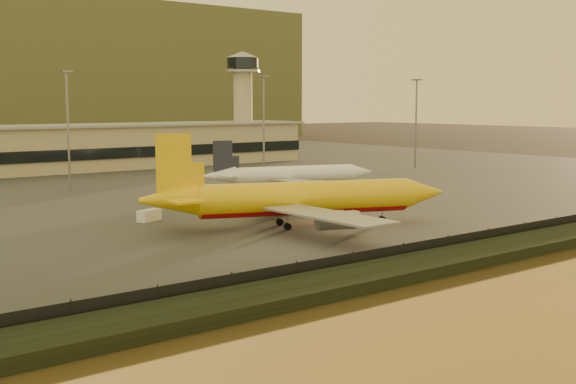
# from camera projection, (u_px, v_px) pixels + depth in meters

# --- Properties ---
(ground) EXTENTS (900.00, 900.00, 0.00)m
(ground) POSITION_uv_depth(u_px,v_px,m) (363.00, 242.00, 98.34)
(ground) COLOR black
(ground) RESTS_ON ground
(embankment) EXTENTS (320.00, 7.00, 1.40)m
(embankment) POSITION_uv_depth(u_px,v_px,m) (463.00, 257.00, 84.95)
(embankment) COLOR black
(embankment) RESTS_ON ground
(tarmac) EXTENTS (320.00, 220.00, 0.20)m
(tarmac) POSITION_uv_depth(u_px,v_px,m) (87.00, 182.00, 172.70)
(tarmac) COLOR #2D2D2D
(tarmac) RESTS_ON ground
(perimeter_fence) EXTENTS (300.00, 0.05, 2.20)m
(perimeter_fence) POSITION_uv_depth(u_px,v_px,m) (437.00, 247.00, 88.00)
(perimeter_fence) COLOR black
(perimeter_fence) RESTS_ON tarmac
(control_tower) EXTENTS (11.20, 11.20, 35.50)m
(control_tower) POSITION_uv_depth(u_px,v_px,m) (243.00, 94.00, 240.94)
(control_tower) COLOR tan
(control_tower) RESTS_ON tarmac
(apron_light_masts) EXTENTS (152.20, 12.20, 25.40)m
(apron_light_masts) POSITION_uv_depth(u_px,v_px,m) (183.00, 117.00, 164.28)
(apron_light_masts) COLOR slate
(apron_light_masts) RESTS_ON tarmac
(dhl_cargo_jet) EXTENTS (45.99, 43.54, 14.28)m
(dhl_cargo_jet) POSITION_uv_depth(u_px,v_px,m) (300.00, 199.00, 108.34)
(dhl_cargo_jet) COLOR #E9B30C
(dhl_cargo_jet) RESTS_ON tarmac
(white_narrowbody_jet) EXTENTS (37.36, 35.55, 10.96)m
(white_narrowbody_jet) POSITION_uv_depth(u_px,v_px,m) (291.00, 175.00, 153.40)
(white_narrowbody_jet) COLOR white
(white_narrowbody_jet) RESTS_ON tarmac
(gse_vehicle_yellow) EXTENTS (3.66, 1.88, 1.59)m
(gse_vehicle_yellow) POSITION_uv_depth(u_px,v_px,m) (306.00, 203.00, 129.62)
(gse_vehicle_yellow) COLOR #E9B30C
(gse_vehicle_yellow) RESTS_ON tarmac
(gse_vehicle_white) EXTENTS (4.37, 3.17, 1.79)m
(gse_vehicle_white) POSITION_uv_depth(u_px,v_px,m) (149.00, 215.00, 114.26)
(gse_vehicle_white) COLOR white
(gse_vehicle_white) RESTS_ON tarmac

